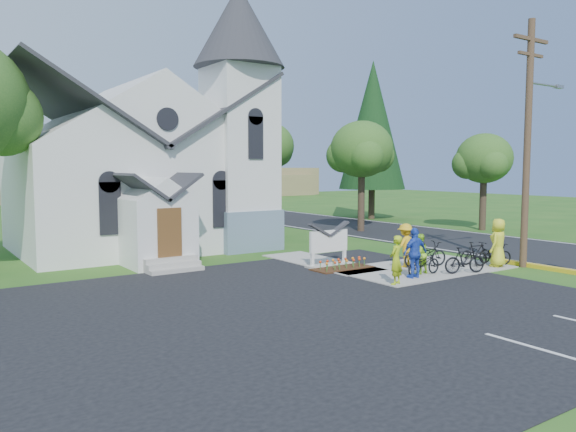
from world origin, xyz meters
TOP-DOWN VIEW (x-y plane):
  - ground at (0.00, 0.00)m, footprint 120.00×120.00m
  - parking_lot at (-7.00, -2.00)m, footprint 20.00×16.00m
  - road at (10.00, 15.00)m, footprint 8.00×90.00m
  - sidewalk at (1.50, 0.50)m, footprint 7.00×4.00m
  - church at (-5.48, 12.48)m, footprint 12.35×12.00m
  - church_sign at (-1.20, 3.20)m, footprint 2.20×0.40m
  - flower_bed at (-1.20, 2.30)m, footprint 2.60×1.10m
  - utility_pole at (5.36, -1.50)m, footprint 3.45×0.28m
  - tree_road_near at (8.50, 12.00)m, footprint 4.00×4.00m
  - tree_road_mid at (9.00, 24.00)m, footprint 4.40×4.40m
  - tree_road_far at (15.50, 8.00)m, footprint 3.60×3.60m
  - conifer at (15.00, 18.00)m, footprint 5.20×5.20m
  - distant_hills at (3.36, 56.33)m, footprint 61.00×10.00m
  - cyclist_0 at (-1.70, -1.15)m, footprint 0.73×0.61m
  - bike_0 at (0.35, -0.57)m, footprint 1.78×0.70m
  - cyclist_1 at (0.44, -0.26)m, footprint 0.75×0.59m
  - bike_1 at (1.94, -1.20)m, footprint 1.76×1.03m
  - cyclist_2 at (-0.30, -0.72)m, footprint 1.11×0.51m
  - bike_2 at (1.80, 0.65)m, footprint 2.07×1.14m
  - cyclist_3 at (1.11, 1.09)m, footprint 1.19×0.73m
  - bike_3 at (3.97, -0.18)m, footprint 1.66×0.76m
  - cyclist_4 at (4.28, -1.01)m, footprint 1.09×0.85m
  - bike_4 at (4.34, -0.73)m, footprint 1.85×1.12m

SIDE VIEW (x-z plane):
  - ground at x=0.00m, z-range 0.00..0.00m
  - parking_lot at x=-7.00m, z-range 0.00..0.02m
  - road at x=10.00m, z-range 0.00..0.02m
  - sidewalk at x=1.50m, z-range 0.00..0.05m
  - flower_bed at x=-1.20m, z-range 0.00..0.07m
  - bike_4 at x=4.34m, z-range 0.05..0.97m
  - bike_0 at x=0.35m, z-range 0.05..0.97m
  - bike_3 at x=3.97m, z-range 0.05..1.02m
  - bike_1 at x=1.94m, z-range 0.05..1.07m
  - bike_2 at x=1.80m, z-range 0.05..1.08m
  - cyclist_1 at x=0.44m, z-range 0.05..1.58m
  - cyclist_0 at x=-1.70m, z-range 0.05..1.76m
  - cyclist_3 at x=1.11m, z-range 0.05..1.83m
  - cyclist_2 at x=-0.30m, z-range 0.05..1.90m
  - church_sign at x=-1.20m, z-range 0.18..1.88m
  - cyclist_4 at x=4.28m, z-range 0.05..2.02m
  - distant_hills at x=3.36m, z-range -0.63..4.97m
  - tree_road_far at x=15.50m, z-range 1.48..7.78m
  - tree_road_near at x=8.50m, z-range 1.68..8.73m
  - church at x=-5.48m, z-range -1.25..11.75m
  - utility_pole at x=5.36m, z-range 0.40..10.40m
  - tree_road_mid at x=9.00m, z-range 1.88..9.68m
  - conifer at x=15.00m, z-range 1.19..13.59m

